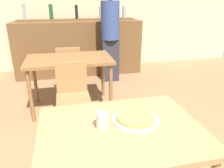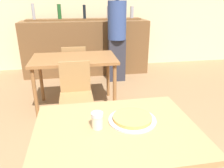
# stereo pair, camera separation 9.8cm
# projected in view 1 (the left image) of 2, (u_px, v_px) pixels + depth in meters

# --- Properties ---
(wall_back) EXTENTS (8.00, 0.05, 2.80)m
(wall_back) POSITION_uv_depth(u_px,v_px,m) (75.00, 5.00, 4.78)
(wall_back) COLOR beige
(wall_back) RESTS_ON ground_plane
(dining_table_near) EXTENTS (1.10, 0.83, 0.73)m
(dining_table_near) POSITION_uv_depth(u_px,v_px,m) (121.00, 137.00, 1.51)
(dining_table_near) COLOR #A87F51
(dining_table_near) RESTS_ON ground_plane
(dining_table_far) EXTENTS (1.18, 0.72, 0.77)m
(dining_table_far) POSITION_uv_depth(u_px,v_px,m) (69.00, 64.00, 3.08)
(dining_table_far) COLOR brown
(dining_table_far) RESTS_ON ground_plane
(bar_counter) EXTENTS (2.60, 0.56, 1.12)m
(bar_counter) POSITION_uv_depth(u_px,v_px,m) (79.00, 48.00, 4.63)
(bar_counter) COLOR brown
(bar_counter) RESTS_ON ground_plane
(bar_back_shelf) EXTENTS (2.39, 0.24, 0.33)m
(bar_back_shelf) POSITION_uv_depth(u_px,v_px,m) (77.00, 17.00, 4.53)
(bar_back_shelf) COLOR brown
(bar_back_shelf) RESTS_ON bar_counter
(chair_far_side_front) EXTENTS (0.40, 0.40, 0.83)m
(chair_far_side_front) POSITION_uv_depth(u_px,v_px,m) (73.00, 92.00, 2.67)
(chair_far_side_front) COLOR olive
(chair_far_side_front) RESTS_ON ground_plane
(chair_far_side_back) EXTENTS (0.40, 0.40, 0.83)m
(chair_far_side_back) POSITION_uv_depth(u_px,v_px,m) (69.00, 67.00, 3.64)
(chair_far_side_back) COLOR olive
(chair_far_side_back) RESTS_ON ground_plane
(pizza_tray) EXTENTS (0.34, 0.34, 0.04)m
(pizza_tray) POSITION_uv_depth(u_px,v_px,m) (136.00, 118.00, 1.56)
(pizza_tray) COLOR #B7B7BC
(pizza_tray) RESTS_ON dining_table_near
(cheese_shaker) EXTENTS (0.08, 0.08, 0.11)m
(cheese_shaker) POSITION_uv_depth(u_px,v_px,m) (102.00, 121.00, 1.45)
(cheese_shaker) COLOR beige
(cheese_shaker) RESTS_ON dining_table_near
(person_standing) EXTENTS (0.34, 0.34, 1.72)m
(person_standing) POSITION_uv_depth(u_px,v_px,m) (110.00, 33.00, 4.08)
(person_standing) COLOR #2D2D38
(person_standing) RESTS_ON ground_plane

